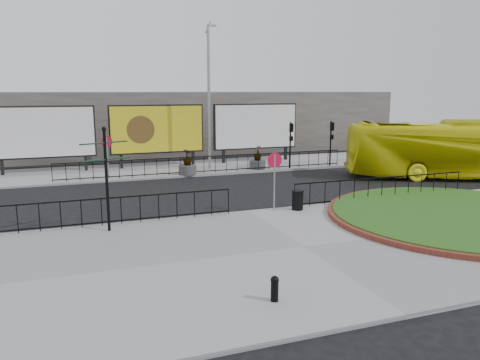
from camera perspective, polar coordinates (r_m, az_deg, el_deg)
name	(u,v)px	position (r m, az deg, el deg)	size (l,w,h in m)	color
ground	(249,213)	(19.90, 1.05, -4.05)	(90.00, 90.00, 0.00)	black
pavement_near	(303,248)	(15.52, 7.74, -8.26)	(30.00, 10.00, 0.12)	gray
pavement_far	(184,168)	(31.15, -6.88, 1.42)	(44.00, 6.00, 0.12)	gray
brick_edge	(460,216)	(20.64, 25.23, -3.96)	(10.40, 10.40, 0.18)	brown
grass_lawn	(460,215)	(20.64, 25.24, -3.91)	(10.00, 10.00, 0.22)	#234713
railing_near_left	(102,212)	(18.22, -16.53, -3.73)	(10.00, 0.10, 1.10)	black
railing_near_right	(382,188)	(22.60, 16.92, -0.97)	(9.00, 0.10, 1.10)	black
railing_far	(210,164)	(28.72, -3.73, 1.92)	(18.00, 0.10, 1.10)	black
speed_sign_far	(107,148)	(27.61, -15.89, 3.78)	(0.64, 0.07, 2.47)	gray
speed_sign_near	(275,169)	(19.52, 4.23, 1.38)	(0.64, 0.07, 2.47)	gray
billboard_left	(43,133)	(31.07, -22.93, 5.35)	(6.20, 0.31, 4.10)	black
billboard_mid	(157,129)	(31.49, -10.06, 6.09)	(6.20, 0.31, 4.10)	black
billboard_right	(256,127)	(33.41, 1.92, 6.52)	(6.20, 0.31, 4.10)	black
lamp_post	(209,95)	(30.15, -3.81, 10.27)	(0.74, 0.18, 9.23)	gray
signal_pole_a	(291,138)	(30.55, 6.21, 5.11)	(0.22, 0.26, 3.00)	black
signal_pole_b	(331,136)	(31.98, 11.06, 5.23)	(0.22, 0.26, 3.00)	black
building_backdrop	(156,122)	(40.63, -10.20, 6.98)	(40.00, 10.00, 5.00)	slate
fingerpost_sign	(106,169)	(17.21, -16.02, 1.31)	(1.72, 0.89, 3.76)	black
bollard	(275,287)	(11.55, 4.24, -12.91)	(0.21, 0.21, 0.64)	black
litter_bin	(298,200)	(20.03, 7.04, -2.43)	(0.51, 0.51, 0.84)	black
bus	(453,150)	(30.23, 24.58, 3.38)	(2.86, 12.23, 3.41)	yellow
planter_b	(188,166)	(28.48, -6.42, 1.73)	(1.08, 1.08, 1.53)	#4C4C4F
planter_c	(257,161)	(30.38, 2.14, 2.36)	(1.05, 1.05, 1.51)	#4C4C4F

